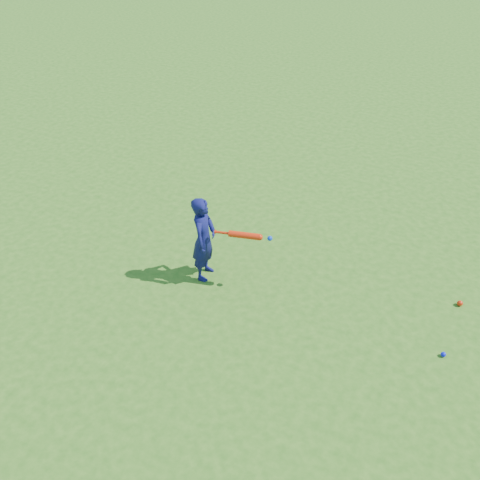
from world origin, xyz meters
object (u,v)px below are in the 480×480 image
(ground_ball_blue, at_px, (443,354))
(bat_swing, at_px, (247,236))
(child, at_px, (204,239))
(ground_ball_red, at_px, (460,303))

(ground_ball_blue, bearing_deg, bat_swing, 176.47)
(child, distance_m, ground_ball_red, 3.51)
(child, relative_size, ground_ball_blue, 20.38)
(ground_ball_red, bearing_deg, bat_swing, -162.83)
(ground_ball_red, xyz_separation_m, ground_ball_blue, (-0.04, -1.01, -0.01))
(ground_ball_blue, bearing_deg, ground_ball_red, 87.59)
(child, bearing_deg, ground_ball_red, -83.20)
(ground_ball_red, distance_m, bat_swing, 2.96)
(ground_ball_red, bearing_deg, child, -164.05)
(child, bearing_deg, bat_swing, -88.96)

